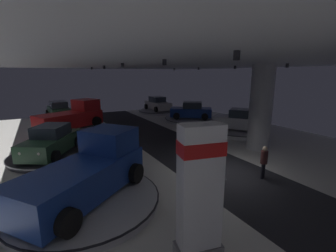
{
  "coord_description": "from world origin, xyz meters",
  "views": [
    {
      "loc": [
        -7.85,
        -8.34,
        4.9
      ],
      "look_at": [
        -0.3,
        5.41,
        1.4
      ],
      "focal_mm": 25.17,
      "sensor_mm": 36.0,
      "label": 1
    }
  ],
  "objects_px": {
    "display_car_mid_right": "(240,120)",
    "display_car_deep_left": "(59,110)",
    "display_platform_mid_left": "(53,155)",
    "display_car_deep_right": "(158,104)",
    "column_right": "(261,108)",
    "pickup_truck_far_left": "(73,117)",
    "pickup_truck_near_left": "(88,171)",
    "display_platform_far_left": "(71,130)",
    "brand_sign_pylon": "(200,191)",
    "display_platform_deep_left": "(60,118)",
    "display_car_mid_left": "(51,141)",
    "display_platform_far_right": "(191,119)",
    "display_platform_near_left": "(85,201)",
    "visitor_walking_near": "(264,160)",
    "display_car_far_right": "(191,111)",
    "display_platform_mid_right": "(239,131)",
    "display_platform_deep_right": "(158,111)"
  },
  "relations": [
    {
      "from": "display_platform_mid_right",
      "to": "display_car_mid_right",
      "type": "height_order",
      "value": "display_car_mid_right"
    },
    {
      "from": "display_car_mid_right",
      "to": "visitor_walking_near",
      "type": "bearing_deg",
      "value": -128.31
    },
    {
      "from": "brand_sign_pylon",
      "to": "display_platform_deep_left",
      "type": "bearing_deg",
      "value": 94.15
    },
    {
      "from": "pickup_truck_near_left",
      "to": "pickup_truck_far_left",
      "type": "height_order",
      "value": "pickup_truck_far_left"
    },
    {
      "from": "brand_sign_pylon",
      "to": "display_car_far_right",
      "type": "distance_m",
      "value": 18.89
    },
    {
      "from": "display_car_mid_right",
      "to": "display_platform_far_left",
      "type": "xyz_separation_m",
      "value": [
        -12.3,
        7.26,
        -0.92
      ]
    },
    {
      "from": "display_car_mid_left",
      "to": "display_platform_far_left",
      "type": "height_order",
      "value": "display_car_mid_left"
    },
    {
      "from": "display_platform_mid_left",
      "to": "display_platform_near_left",
      "type": "bearing_deg",
      "value": -83.18
    },
    {
      "from": "display_car_far_right",
      "to": "display_car_mid_right",
      "type": "bearing_deg",
      "value": -85.29
    },
    {
      "from": "display_car_deep_left",
      "to": "display_platform_near_left",
      "type": "xyz_separation_m",
      "value": [
        -0.62,
        -18.76,
        -0.92
      ]
    },
    {
      "from": "display_car_deep_left",
      "to": "visitor_walking_near",
      "type": "relative_size",
      "value": 2.74
    },
    {
      "from": "display_platform_mid_left",
      "to": "display_car_deep_right",
      "type": "relative_size",
      "value": 1.13
    },
    {
      "from": "column_right",
      "to": "display_platform_mid_left",
      "type": "bearing_deg",
      "value": 158.91
    },
    {
      "from": "display_car_mid_left",
      "to": "pickup_truck_far_left",
      "type": "xyz_separation_m",
      "value": [
        2.0,
        6.2,
        0.29
      ]
    },
    {
      "from": "display_car_deep_left",
      "to": "display_platform_near_left",
      "type": "relative_size",
      "value": 0.77
    },
    {
      "from": "pickup_truck_far_left",
      "to": "brand_sign_pylon",
      "type": "bearing_deg",
      "value": -86.47
    },
    {
      "from": "display_car_mid_left",
      "to": "display_platform_far_left",
      "type": "xyz_separation_m",
      "value": [
        1.71,
        6.05,
        -0.8
      ]
    },
    {
      "from": "brand_sign_pylon",
      "to": "display_platform_mid_left",
      "type": "relative_size",
      "value": 0.77
    },
    {
      "from": "display_car_far_right",
      "to": "visitor_walking_near",
      "type": "distance_m",
      "value": 14.07
    },
    {
      "from": "display_car_deep_left",
      "to": "display_car_mid_left",
      "type": "xyz_separation_m",
      "value": [
        -1.37,
        -12.39,
        -0.09
      ]
    },
    {
      "from": "display_car_mid_right",
      "to": "visitor_walking_near",
      "type": "relative_size",
      "value": 2.81
    },
    {
      "from": "display_car_mid_right",
      "to": "display_platform_far_left",
      "type": "bearing_deg",
      "value": 149.47
    },
    {
      "from": "display_platform_mid_left",
      "to": "pickup_truck_near_left",
      "type": "bearing_deg",
      "value": -80.65
    },
    {
      "from": "display_car_mid_left",
      "to": "display_platform_far_right",
      "type": "bearing_deg",
      "value": 21.16
    },
    {
      "from": "column_right",
      "to": "display_platform_mid_right",
      "type": "height_order",
      "value": "column_right"
    },
    {
      "from": "display_platform_deep_right",
      "to": "visitor_walking_near",
      "type": "height_order",
      "value": "visitor_walking_near"
    },
    {
      "from": "pickup_truck_near_left",
      "to": "display_car_deep_right",
      "type": "relative_size",
      "value": 1.28
    },
    {
      "from": "display_car_mid_left",
      "to": "column_right",
      "type": "bearing_deg",
      "value": -21.23
    },
    {
      "from": "display_platform_far_left",
      "to": "display_car_far_right",
      "type": "bearing_deg",
      "value": -4.18
    },
    {
      "from": "display_car_far_right",
      "to": "display_platform_mid_left",
      "type": "height_order",
      "value": "display_car_far_right"
    },
    {
      "from": "display_platform_deep_left",
      "to": "pickup_truck_far_left",
      "type": "bearing_deg",
      "value": -84.19
    },
    {
      "from": "pickup_truck_near_left",
      "to": "display_platform_far_left",
      "type": "bearing_deg",
      "value": 86.66
    },
    {
      "from": "column_right",
      "to": "pickup_truck_far_left",
      "type": "bearing_deg",
      "value": 132.85
    },
    {
      "from": "display_platform_deep_right",
      "to": "display_platform_far_right",
      "type": "bearing_deg",
      "value": -85.0
    },
    {
      "from": "display_platform_near_left",
      "to": "display_car_far_right",
      "type": "distance_m",
      "value": 17.23
    },
    {
      "from": "display_platform_far_left",
      "to": "visitor_walking_near",
      "type": "height_order",
      "value": "visitor_walking_near"
    },
    {
      "from": "pickup_truck_far_left",
      "to": "display_car_deep_right",
      "type": "bearing_deg",
      "value": 27.56
    },
    {
      "from": "display_car_deep_left",
      "to": "display_car_deep_right",
      "type": "bearing_deg",
      "value": -2.55
    },
    {
      "from": "display_platform_mid_right",
      "to": "display_platform_mid_left",
      "type": "xyz_separation_m",
      "value": [
        -14.01,
        1.15,
        -0.06
      ]
    },
    {
      "from": "display_platform_mid_right",
      "to": "display_platform_mid_left",
      "type": "height_order",
      "value": "display_platform_mid_right"
    },
    {
      "from": "display_car_mid_right",
      "to": "display_car_deep_left",
      "type": "xyz_separation_m",
      "value": [
        -12.65,
        13.59,
        -0.02
      ]
    },
    {
      "from": "display_platform_mid_right",
      "to": "pickup_truck_far_left",
      "type": "distance_m",
      "value": 14.13
    },
    {
      "from": "display_platform_deep_left",
      "to": "display_platform_near_left",
      "type": "height_order",
      "value": "display_platform_deep_left"
    },
    {
      "from": "display_platform_near_left",
      "to": "visitor_walking_near",
      "type": "relative_size",
      "value": 3.57
    },
    {
      "from": "pickup_truck_near_left",
      "to": "display_platform_mid_left",
      "type": "xyz_separation_m",
      "value": [
        -1.01,
        6.15,
        -1.12
      ]
    },
    {
      "from": "brand_sign_pylon",
      "to": "display_platform_deep_left",
      "type": "distance_m",
      "value": 23.07
    },
    {
      "from": "display_platform_near_left",
      "to": "display_platform_far_left",
      "type": "bearing_deg",
      "value": 85.55
    },
    {
      "from": "column_right",
      "to": "display_platform_far_right",
      "type": "bearing_deg",
      "value": 82.21
    },
    {
      "from": "display_car_far_right",
      "to": "display_platform_deep_right",
      "type": "height_order",
      "value": "display_car_far_right"
    },
    {
      "from": "pickup_truck_near_left",
      "to": "display_platform_far_left",
      "type": "distance_m",
      "value": 12.3
    }
  ]
}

